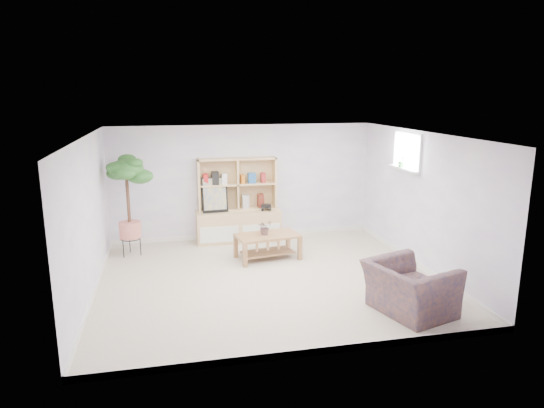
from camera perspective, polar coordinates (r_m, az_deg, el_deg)
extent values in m
cube|color=#BCAF9C|center=(8.20, -0.54, -8.80)|extent=(5.50, 5.00, 0.01)
cube|color=white|center=(7.64, -0.58, 8.16)|extent=(5.50, 5.00, 0.01)
cube|color=white|center=(10.25, -3.39, 2.59)|extent=(5.50, 0.01, 2.40)
cube|color=white|center=(5.51, 4.73, -6.60)|extent=(5.50, 0.01, 2.40)
cube|color=white|center=(7.78, -20.82, -1.58)|extent=(0.01, 5.00, 2.40)
cube|color=white|center=(8.80, 17.26, 0.30)|extent=(0.01, 5.00, 2.40)
cube|color=white|center=(9.19, 15.21, 4.00)|extent=(0.14, 1.00, 0.04)
imported|color=#1C5B28|center=(8.97, -0.85, -2.73)|extent=(0.34, 0.32, 0.29)
imported|color=navy|center=(7.14, 15.91, -9.16)|extent=(1.24, 1.34, 0.82)
imported|color=#256B26|center=(9.27, 14.95, 4.92)|extent=(0.15, 0.13, 0.23)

